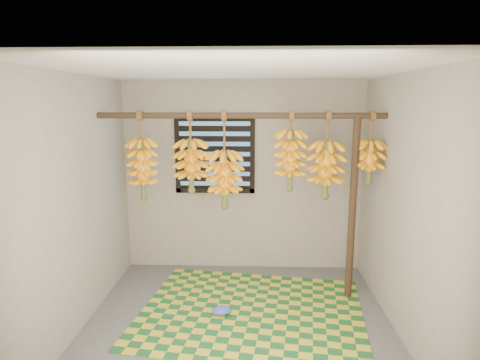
{
  "coord_description": "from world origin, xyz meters",
  "views": [
    {
      "loc": [
        0.15,
        -3.49,
        2.14
      ],
      "look_at": [
        0.0,
        0.55,
        1.35
      ],
      "focal_mm": 30.0,
      "sensor_mm": 36.0,
      "label": 1
    }
  ],
  "objects_px": {
    "banana_bunch_d": "(290,160)",
    "banana_bunch_e": "(326,170)",
    "banana_bunch_a": "(143,169)",
    "banana_bunch_c": "(225,179)",
    "banana_bunch_f": "(370,161)",
    "woven_mat": "(251,312)",
    "plastic_bag": "(221,311)",
    "banana_bunch_b": "(191,166)",
    "support_post": "(352,210)"
  },
  "relations": [
    {
      "from": "banana_bunch_f",
      "to": "banana_bunch_d",
      "type": "bearing_deg",
      "value": 180.0
    },
    {
      "from": "banana_bunch_b",
      "to": "banana_bunch_d",
      "type": "distance_m",
      "value": 1.05
    },
    {
      "from": "banana_bunch_a",
      "to": "banana_bunch_f",
      "type": "distance_m",
      "value": 2.4
    },
    {
      "from": "woven_mat",
      "to": "banana_bunch_e",
      "type": "distance_m",
      "value": 1.67
    },
    {
      "from": "woven_mat",
      "to": "banana_bunch_d",
      "type": "relative_size",
      "value": 2.69
    },
    {
      "from": "support_post",
      "to": "plastic_bag",
      "type": "height_order",
      "value": "support_post"
    },
    {
      "from": "support_post",
      "to": "banana_bunch_c",
      "type": "relative_size",
      "value": 1.94
    },
    {
      "from": "banana_bunch_e",
      "to": "banana_bunch_c",
      "type": "bearing_deg",
      "value": 180.0
    },
    {
      "from": "support_post",
      "to": "banana_bunch_d",
      "type": "bearing_deg",
      "value": 180.0
    },
    {
      "from": "banana_bunch_f",
      "to": "support_post",
      "type": "bearing_deg",
      "value": 180.0
    },
    {
      "from": "support_post",
      "to": "banana_bunch_c",
      "type": "distance_m",
      "value": 1.41
    },
    {
      "from": "banana_bunch_c",
      "to": "banana_bunch_f",
      "type": "xyz_separation_m",
      "value": [
        1.52,
        0.0,
        0.2
      ]
    },
    {
      "from": "support_post",
      "to": "banana_bunch_f",
      "type": "xyz_separation_m",
      "value": [
        0.15,
        0.0,
        0.53
      ]
    },
    {
      "from": "plastic_bag",
      "to": "banana_bunch_d",
      "type": "relative_size",
      "value": 0.24
    },
    {
      "from": "banana_bunch_f",
      "to": "banana_bunch_b",
      "type": "bearing_deg",
      "value": 180.0
    },
    {
      "from": "banana_bunch_a",
      "to": "banana_bunch_c",
      "type": "height_order",
      "value": "same"
    },
    {
      "from": "banana_bunch_d",
      "to": "plastic_bag",
      "type": "bearing_deg",
      "value": -147.37
    },
    {
      "from": "banana_bunch_a",
      "to": "banana_bunch_e",
      "type": "xyz_separation_m",
      "value": [
        1.95,
        0.0,
        0.0
      ]
    },
    {
      "from": "banana_bunch_b",
      "to": "banana_bunch_e",
      "type": "height_order",
      "value": "same"
    },
    {
      "from": "woven_mat",
      "to": "banana_bunch_e",
      "type": "xyz_separation_m",
      "value": [
        0.77,
        0.38,
        1.43
      ]
    },
    {
      "from": "plastic_bag",
      "to": "woven_mat",
      "type": "bearing_deg",
      "value": 12.78
    },
    {
      "from": "plastic_bag",
      "to": "banana_bunch_c",
      "type": "xyz_separation_m",
      "value": [
        0.01,
        0.45,
        1.28
      ]
    },
    {
      "from": "banana_bunch_d",
      "to": "banana_bunch_f",
      "type": "relative_size",
      "value": 1.11
    },
    {
      "from": "plastic_bag",
      "to": "banana_bunch_f",
      "type": "xyz_separation_m",
      "value": [
        1.53,
        0.45,
        1.48
      ]
    },
    {
      "from": "woven_mat",
      "to": "banana_bunch_f",
      "type": "xyz_separation_m",
      "value": [
        1.22,
        0.38,
        1.52
      ]
    },
    {
      "from": "support_post",
      "to": "banana_bunch_a",
      "type": "xyz_separation_m",
      "value": [
        -2.25,
        0.0,
        0.44
      ]
    },
    {
      "from": "banana_bunch_a",
      "to": "banana_bunch_b",
      "type": "distance_m",
      "value": 0.52
    },
    {
      "from": "banana_bunch_b",
      "to": "banana_bunch_d",
      "type": "relative_size",
      "value": 1.03
    },
    {
      "from": "banana_bunch_a",
      "to": "banana_bunch_e",
      "type": "relative_size",
      "value": 1.03
    },
    {
      "from": "banana_bunch_d",
      "to": "banana_bunch_e",
      "type": "bearing_deg",
      "value": 0.0
    },
    {
      "from": "plastic_bag",
      "to": "banana_bunch_d",
      "type": "distance_m",
      "value": 1.7
    },
    {
      "from": "woven_mat",
      "to": "support_post",
      "type": "bearing_deg",
      "value": 19.54
    },
    {
      "from": "plastic_bag",
      "to": "banana_bunch_a",
      "type": "height_order",
      "value": "banana_bunch_a"
    },
    {
      "from": "banana_bunch_b",
      "to": "plastic_bag",
      "type": "bearing_deg",
      "value": -52.19
    },
    {
      "from": "support_post",
      "to": "banana_bunch_d",
      "type": "xyz_separation_m",
      "value": [
        -0.67,
        0.0,
        0.54
      ]
    },
    {
      "from": "banana_bunch_a",
      "to": "banana_bunch_f",
      "type": "bearing_deg",
      "value": 0.0
    },
    {
      "from": "banana_bunch_c",
      "to": "banana_bunch_f",
      "type": "bearing_deg",
      "value": 0.0
    },
    {
      "from": "support_post",
      "to": "banana_bunch_b",
      "type": "xyz_separation_m",
      "value": [
        -1.73,
        0.0,
        0.47
      ]
    },
    {
      "from": "support_post",
      "to": "banana_bunch_e",
      "type": "height_order",
      "value": "banana_bunch_e"
    },
    {
      "from": "plastic_bag",
      "to": "banana_bunch_b",
      "type": "height_order",
      "value": "banana_bunch_b"
    },
    {
      "from": "banana_bunch_a",
      "to": "plastic_bag",
      "type": "bearing_deg",
      "value": -27.29
    },
    {
      "from": "support_post",
      "to": "woven_mat",
      "type": "distance_m",
      "value": 1.51
    },
    {
      "from": "banana_bunch_d",
      "to": "support_post",
      "type": "bearing_deg",
      "value": 0.0
    },
    {
      "from": "plastic_bag",
      "to": "banana_bunch_f",
      "type": "distance_m",
      "value": 2.17
    },
    {
      "from": "plastic_bag",
      "to": "banana_bunch_e",
      "type": "distance_m",
      "value": 1.81
    },
    {
      "from": "support_post",
      "to": "plastic_bag",
      "type": "xyz_separation_m",
      "value": [
        -1.38,
        -0.45,
        -0.95
      ]
    },
    {
      "from": "banana_bunch_b",
      "to": "banana_bunch_c",
      "type": "distance_m",
      "value": 0.38
    },
    {
      "from": "banana_bunch_d",
      "to": "banana_bunch_f",
      "type": "height_order",
      "value": "same"
    },
    {
      "from": "banana_bunch_a",
      "to": "banana_bunch_e",
      "type": "distance_m",
      "value": 1.95
    },
    {
      "from": "banana_bunch_d",
      "to": "banana_bunch_e",
      "type": "distance_m",
      "value": 0.39
    }
  ]
}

